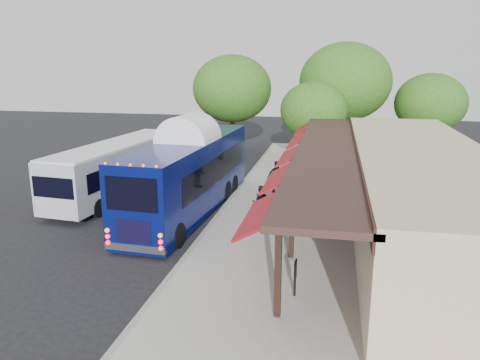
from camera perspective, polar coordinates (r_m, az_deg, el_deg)
The scene contains 15 objects.
ground at distance 17.59m, azimuth -6.30°, elevation -9.00°, with size 90.00×90.00×0.00m, color black.
sidewalk at distance 20.53m, azimuth 10.68°, elevation -5.47°, with size 10.00×40.00×0.15m, color #9E9B93.
curb at distance 21.13m, azimuth -2.89°, elevation -4.66°, with size 0.20×40.00×0.16m, color gray.
station_shelter at distance 20.29m, azimuth 20.50°, elevation -1.14°, with size 8.15×20.00×3.60m.
coach_bus at distance 21.86m, azimuth -6.18°, elevation 1.07°, with size 3.06×11.56×3.66m.
city_bus at distance 25.51m, azimuth -14.56°, elevation 1.64°, with size 3.27×10.62×2.81m.
ped_a at distance 20.82m, azimuth 6.21°, elevation -2.54°, with size 0.57×0.37×1.57m, color black.
ped_b at distance 20.37m, azimuth 2.55°, elevation -2.81°, with size 0.77×0.60×1.59m, color black.
ped_c at distance 24.70m, azimuth 4.51°, elevation 0.36°, with size 1.01×0.42×1.72m, color black.
ped_d at distance 27.60m, azimuth 7.75°, elevation 1.91°, with size 1.20×0.69×1.86m, color black.
sign_board at distance 14.09m, azimuth 6.73°, elevation -11.16°, with size 0.07×0.50×1.09m.
tree_left at distance 31.62m, azimuth 8.96°, elevation 8.38°, with size 4.44×4.44×5.68m.
tree_mid at distance 34.51m, azimuth 12.71°, elevation 11.59°, with size 6.48×6.48×8.29m.
tree_right at distance 35.10m, azimuth 22.19°, elevation 8.64°, with size 4.83×4.83×6.19m.
tree_far at distance 35.17m, azimuth -0.96°, elevation 11.06°, with size 5.82×5.82×7.45m.
Camera 1 is at (5.05, -15.36, 6.91)m, focal length 35.00 mm.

